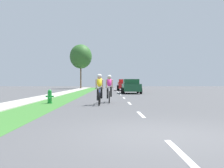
{
  "coord_description": "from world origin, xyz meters",
  "views": [
    {
      "loc": [
        -1.16,
        -5.65,
        1.13
      ],
      "look_at": [
        -0.81,
        19.93,
        1.02
      ],
      "focal_mm": 41.74,
      "sensor_mm": 36.0,
      "label": 1
    }
  ],
  "objects_px": {
    "sedan_dark_green": "(131,86)",
    "pickup_red": "(125,85)",
    "cyclist_trailing": "(109,88)",
    "street_tree_far": "(81,57)",
    "fire_hydrant_green": "(50,97)",
    "cyclist_lead": "(99,89)"
  },
  "relations": [
    {
      "from": "sedan_dark_green",
      "to": "street_tree_far",
      "type": "relative_size",
      "value": 0.5
    },
    {
      "from": "cyclist_trailing",
      "to": "sedan_dark_green",
      "type": "xyz_separation_m",
      "value": [
        2.36,
        12.63,
        -0.04
      ]
    },
    {
      "from": "sedan_dark_green",
      "to": "pickup_red",
      "type": "relative_size",
      "value": 0.84
    },
    {
      "from": "cyclist_trailing",
      "to": "cyclist_lead",
      "type": "bearing_deg",
      "value": -107.38
    },
    {
      "from": "sedan_dark_green",
      "to": "street_tree_far",
      "type": "height_order",
      "value": "street_tree_far"
    },
    {
      "from": "cyclist_lead",
      "to": "sedan_dark_green",
      "type": "relative_size",
      "value": 0.4
    },
    {
      "from": "fire_hydrant_green",
      "to": "cyclist_trailing",
      "type": "distance_m",
      "value": 3.37
    },
    {
      "from": "street_tree_far",
      "to": "sedan_dark_green",
      "type": "bearing_deg",
      "value": -71.06
    },
    {
      "from": "pickup_red",
      "to": "street_tree_far",
      "type": "height_order",
      "value": "street_tree_far"
    },
    {
      "from": "fire_hydrant_green",
      "to": "cyclist_lead",
      "type": "xyz_separation_m",
      "value": [
        2.76,
        -0.95,
        0.44
      ]
    },
    {
      "from": "cyclist_lead",
      "to": "cyclist_trailing",
      "type": "xyz_separation_m",
      "value": [
        0.51,
        1.62,
        0.0
      ]
    },
    {
      "from": "fire_hydrant_green",
      "to": "street_tree_far",
      "type": "distance_m",
      "value": 36.34
    },
    {
      "from": "cyclist_lead",
      "to": "sedan_dark_green",
      "type": "distance_m",
      "value": 14.54
    },
    {
      "from": "sedan_dark_green",
      "to": "pickup_red",
      "type": "xyz_separation_m",
      "value": [
        0.01,
        10.56,
        0.06
      ]
    },
    {
      "from": "street_tree_far",
      "to": "pickup_red",
      "type": "bearing_deg",
      "value": -57.09
    },
    {
      "from": "fire_hydrant_green",
      "to": "cyclist_trailing",
      "type": "xyz_separation_m",
      "value": [
        3.27,
        0.67,
        0.44
      ]
    },
    {
      "from": "fire_hydrant_green",
      "to": "pickup_red",
      "type": "relative_size",
      "value": 0.15
    },
    {
      "from": "fire_hydrant_green",
      "to": "cyclist_lead",
      "type": "bearing_deg",
      "value": -18.99
    },
    {
      "from": "cyclist_trailing",
      "to": "street_tree_far",
      "type": "bearing_deg",
      "value": 98.68
    },
    {
      "from": "fire_hydrant_green",
      "to": "street_tree_far",
      "type": "relative_size",
      "value": 0.09
    },
    {
      "from": "cyclist_trailing",
      "to": "pickup_red",
      "type": "relative_size",
      "value": 0.34
    },
    {
      "from": "cyclist_lead",
      "to": "sedan_dark_green",
      "type": "bearing_deg",
      "value": 78.65
    }
  ]
}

